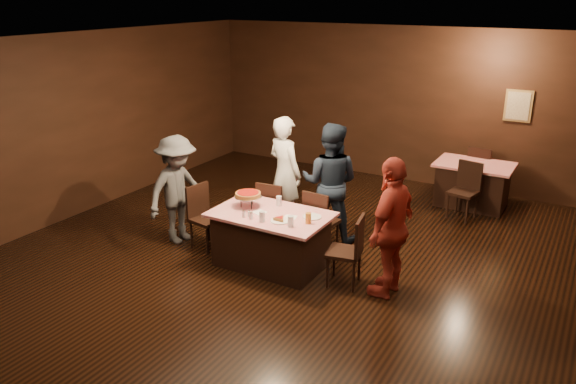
# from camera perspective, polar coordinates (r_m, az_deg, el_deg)

# --- Properties ---
(room) EXTENTS (10.00, 10.04, 3.02)m
(room) POSITION_cam_1_polar(r_m,az_deg,el_deg) (6.75, -2.81, 7.16)
(room) COLOR black
(room) RESTS_ON ground
(main_table) EXTENTS (1.60, 1.00, 0.77)m
(main_table) POSITION_cam_1_polar(r_m,az_deg,el_deg) (7.75, -1.72, -4.81)
(main_table) COLOR #B30B1C
(main_table) RESTS_ON ground
(back_table) EXTENTS (1.30, 0.90, 0.77)m
(back_table) POSITION_cam_1_polar(r_m,az_deg,el_deg) (10.42, 18.23, 0.73)
(back_table) COLOR red
(back_table) RESTS_ON ground
(chair_far_left) EXTENTS (0.46, 0.46, 0.95)m
(chair_far_left) POSITION_cam_1_polar(r_m,az_deg,el_deg) (8.50, -1.38, -1.87)
(chair_far_left) COLOR black
(chair_far_left) RESTS_ON ground
(chair_far_right) EXTENTS (0.45, 0.45, 0.95)m
(chair_far_right) POSITION_cam_1_polar(r_m,az_deg,el_deg) (8.14, 3.45, -2.91)
(chair_far_right) COLOR black
(chair_far_right) RESTS_ON ground
(chair_end_left) EXTENTS (0.49, 0.49, 0.95)m
(chair_end_left) POSITION_cam_1_polar(r_m,az_deg,el_deg) (8.30, -8.22, -2.62)
(chair_end_left) COLOR black
(chair_end_left) RESTS_ON ground
(chair_end_right) EXTENTS (0.49, 0.49, 0.95)m
(chair_end_right) POSITION_cam_1_polar(r_m,az_deg,el_deg) (7.25, 5.74, -5.96)
(chair_end_right) COLOR black
(chair_end_right) RESTS_ON ground
(chair_back_near) EXTENTS (0.50, 0.50, 0.95)m
(chair_back_near) POSITION_cam_1_polar(r_m,az_deg,el_deg) (9.74, 17.38, 0.07)
(chair_back_near) COLOR black
(chair_back_near) RESTS_ON ground
(chair_back_far) EXTENTS (0.46, 0.46, 0.95)m
(chair_back_far) POSITION_cam_1_polar(r_m,az_deg,el_deg) (10.95, 18.96, 2.06)
(chair_back_far) COLOR black
(chair_back_far) RESTS_ON ground
(diner_white_jacket) EXTENTS (0.77, 0.63, 1.82)m
(diner_white_jacket) POSITION_cam_1_polar(r_m,az_deg,el_deg) (8.79, -0.32, 1.90)
(diner_white_jacket) COLOR white
(diner_white_jacket) RESTS_ON ground
(diner_navy_hoodie) EXTENTS (1.01, 0.86, 1.82)m
(diner_navy_hoodie) POSITION_cam_1_polar(r_m,az_deg,el_deg) (8.39, 4.28, 0.95)
(diner_navy_hoodie) COLOR black
(diner_navy_hoodie) RESTS_ON ground
(diner_grey_knit) EXTENTS (0.78, 1.15, 1.65)m
(diner_grey_knit) POSITION_cam_1_polar(r_m,az_deg,el_deg) (8.49, -11.15, 0.23)
(diner_grey_knit) COLOR #4E4F53
(diner_grey_knit) RESTS_ON ground
(diner_red_shirt) EXTENTS (0.53, 1.08, 1.79)m
(diner_red_shirt) POSITION_cam_1_polar(r_m,az_deg,el_deg) (6.96, 10.48, -3.56)
(diner_red_shirt) COLOR #AA3226
(diner_red_shirt) RESTS_ON ground
(pizza_stand) EXTENTS (0.38, 0.38, 0.22)m
(pizza_stand) POSITION_cam_1_polar(r_m,az_deg,el_deg) (7.78, -4.08, -0.26)
(pizza_stand) COLOR black
(pizza_stand) RESTS_ON main_table
(plate_with_slice) EXTENTS (0.25, 0.25, 0.06)m
(plate_with_slice) POSITION_cam_1_polar(r_m,az_deg,el_deg) (7.33, -0.82, -2.82)
(plate_with_slice) COLOR white
(plate_with_slice) RESTS_ON main_table
(plate_empty) EXTENTS (0.25, 0.25, 0.01)m
(plate_empty) POSITION_cam_1_polar(r_m,az_deg,el_deg) (7.47, 2.45, -2.54)
(plate_empty) COLOR white
(plate_empty) RESTS_ON main_table
(glass_front_left) EXTENTS (0.08, 0.08, 0.14)m
(glass_front_left) POSITION_cam_1_polar(r_m,az_deg,el_deg) (7.31, -2.66, -2.50)
(glass_front_left) COLOR silver
(glass_front_left) RESTS_ON main_table
(glass_front_right) EXTENTS (0.08, 0.08, 0.14)m
(glass_front_right) POSITION_cam_1_polar(r_m,az_deg,el_deg) (7.16, 0.26, -2.98)
(glass_front_right) COLOR silver
(glass_front_right) RESTS_ON main_table
(glass_amber) EXTENTS (0.08, 0.08, 0.14)m
(glass_amber) POSITION_cam_1_polar(r_m,az_deg,el_deg) (7.26, 2.08, -2.68)
(glass_amber) COLOR #BF7F26
(glass_amber) RESTS_ON main_table
(glass_back) EXTENTS (0.08, 0.08, 0.14)m
(glass_back) POSITION_cam_1_polar(r_m,az_deg,el_deg) (7.84, -0.92, -0.92)
(glass_back) COLOR silver
(glass_back) RESTS_ON main_table
(condiments) EXTENTS (0.17, 0.10, 0.09)m
(condiments) POSITION_cam_1_polar(r_m,az_deg,el_deg) (7.45, -4.08, -2.27)
(condiments) COLOR silver
(condiments) RESTS_ON main_table
(napkin_center) EXTENTS (0.19, 0.19, 0.01)m
(napkin_center) POSITION_cam_1_polar(r_m,az_deg,el_deg) (7.46, 0.21, -2.59)
(napkin_center) COLOR white
(napkin_center) RESTS_ON main_table
(napkin_left) EXTENTS (0.21, 0.21, 0.01)m
(napkin_left) POSITION_cam_1_polar(r_m,az_deg,el_deg) (7.63, -2.91, -2.06)
(napkin_left) COLOR white
(napkin_left) RESTS_ON main_table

